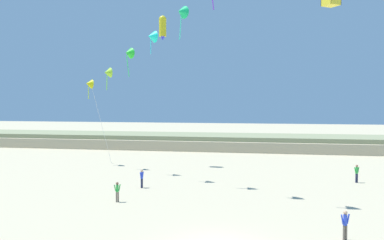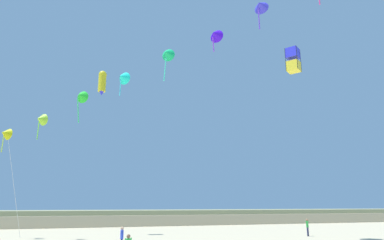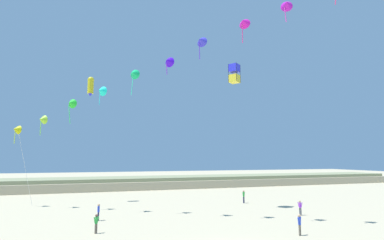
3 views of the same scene
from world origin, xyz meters
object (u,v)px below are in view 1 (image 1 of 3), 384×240
person_near_right (345,223)px  person_mid_center (117,190)px  person_far_right (142,177)px  large_kite_mid_trail (163,27)px  person_near_left (357,172)px

person_near_right → person_mid_center: person_near_right is taller
person_near_right → person_far_right: person_near_right is taller
person_far_right → large_kite_mid_trail: large_kite_mid_trail is taller
person_near_right → person_mid_center: 15.93m
person_near_right → person_far_right: bearing=143.9°
person_mid_center → large_kite_mid_trail: large_kite_mid_trail is taller
person_near_right → person_mid_center: (-14.91, 5.61, -0.07)m
person_near_left → person_near_right: person_near_left is taller
person_mid_center → large_kite_mid_trail: (-1.14, 17.61, 15.14)m
person_near_right → person_near_left: bearing=76.6°
large_kite_mid_trail → person_near_left: bearing=-18.8°
person_mid_center → person_far_right: bearing=87.0°
person_far_right → large_kite_mid_trail: (-1.40, 12.54, 15.08)m
person_near_right → person_mid_center: bearing=159.4°
person_near_left → large_kite_mid_trail: (-19.97, 6.79, 15.04)m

